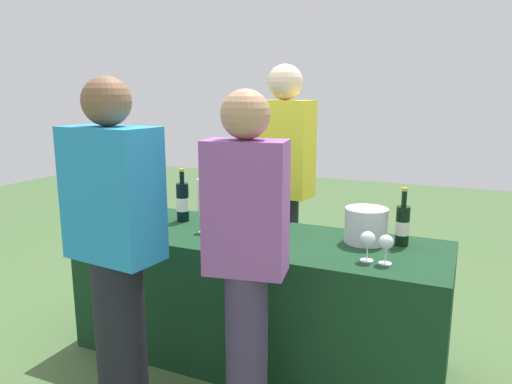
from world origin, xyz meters
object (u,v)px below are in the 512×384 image
object	(u,v)px
wine_glass_0	(147,210)
wine_bottle_2	(248,206)
wine_glass_3	(271,229)
wine_glass_4	(368,240)
wine_bottle_0	(183,202)
wine_glass_5	(386,243)
wine_bottle_4	(403,225)
ice_bucket	(366,225)
menu_board	(234,234)
guest_0	(115,244)
wine_bottle_1	(224,209)
wine_glass_1	(204,216)
wine_bottle_3	(279,211)
wine_glass_2	(235,226)
server_pouring	(284,182)
guest_1	(246,253)

from	to	relation	value
wine_glass_0	wine_bottle_2	bearing A→B (deg)	27.83
wine_glass_3	wine_glass_4	xyz separation A→B (m)	(0.48, 0.02, -0.00)
wine_bottle_0	wine_glass_5	distance (m)	1.31
wine_bottle_4	wine_glass_0	distance (m)	1.45
wine_bottle_4	ice_bucket	size ratio (longest dim) A/B	1.35
wine_bottle_0	menu_board	size ratio (longest dim) A/B	0.39
wine_glass_3	guest_0	bearing A→B (deg)	-134.33
wine_glass_4	wine_glass_5	world-z (taller)	wine_glass_4
wine_bottle_1	wine_glass_1	size ratio (longest dim) A/B	2.26
wine_glass_5	ice_bucket	xyz separation A→B (m)	(-0.15, 0.30, -0.01)
wine_glass_0	wine_bottle_3	bearing A→B (deg)	19.62
ice_bucket	menu_board	world-z (taller)	ice_bucket
wine_glass_2	menu_board	size ratio (longest dim) A/B	0.16
wine_glass_0	wine_glass_1	world-z (taller)	wine_glass_0
wine_bottle_0	wine_glass_3	bearing A→B (deg)	-21.75
wine_bottle_0	wine_glass_2	size ratio (longest dim) A/B	2.42
wine_bottle_2	server_pouring	size ratio (longest dim) A/B	0.19
wine_glass_0	wine_glass_1	size ratio (longest dim) A/B	1.06
wine_glass_2	wine_bottle_1	bearing A→B (deg)	128.92
wine_glass_1	wine_bottle_3	bearing A→B (deg)	29.62
wine_glass_5	server_pouring	distance (m)	1.11
wine_bottle_3	wine_glass_2	xyz separation A→B (m)	(-0.13, -0.32, -0.02)
wine_glass_4	guest_0	bearing A→B (deg)	-150.82
wine_bottle_3	menu_board	bearing A→B (deg)	131.90
wine_glass_1	server_pouring	distance (m)	0.70
wine_bottle_4	wine_glass_5	distance (m)	0.33
wine_bottle_2	wine_glass_5	distance (m)	0.93
wine_glass_0	guest_1	size ratio (longest dim) A/B	0.09
server_pouring	wine_bottle_2	bearing A→B (deg)	87.52
wine_bottle_3	wine_glass_0	xyz separation A→B (m)	(-0.73, -0.26, -0.01)
guest_0	menu_board	world-z (taller)	guest_0
wine_glass_0	guest_1	bearing A→B (deg)	-28.66
wine_bottle_2	guest_0	world-z (taller)	guest_0
wine_bottle_4	guest_1	distance (m)	0.93
wine_glass_2	guest_1	xyz separation A→B (m)	(0.27, -0.42, 0.01)
wine_bottle_3	wine_glass_5	size ratio (longest dim) A/B	2.27
wine_bottle_4	wine_bottle_0	bearing A→B (deg)	-177.56
wine_bottle_0	wine_glass_4	world-z (taller)	wine_bottle_0
wine_glass_4	ice_bucket	xyz separation A→B (m)	(-0.07, 0.29, -0.01)
wine_bottle_1	wine_bottle_4	bearing A→B (deg)	5.22
guest_1	wine_glass_3	bearing A→B (deg)	86.51
wine_glass_5	menu_board	distance (m)	1.75
wine_bottle_2	wine_glass_1	bearing A→B (deg)	-125.96
wine_glass_2	wine_glass_4	world-z (taller)	wine_glass_4
wine_glass_4	wine_glass_5	size ratio (longest dim) A/B	1.03
wine_bottle_1	menu_board	distance (m)	1.00
ice_bucket	guest_1	world-z (taller)	guest_1
wine_bottle_0	wine_bottle_1	size ratio (longest dim) A/B	1.06
wine_glass_1	guest_0	bearing A→B (deg)	-96.32
wine_bottle_0	guest_0	size ratio (longest dim) A/B	0.21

